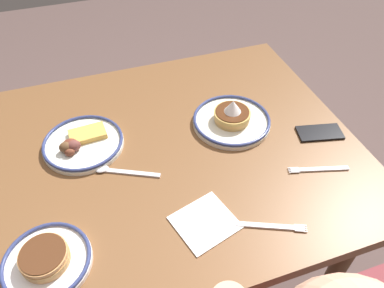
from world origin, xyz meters
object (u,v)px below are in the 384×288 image
at_px(fork_far, 272,226).
at_px(tea_spoon, 118,171).
at_px(plate_near_main, 82,143).
at_px(plate_far_companion, 232,119).
at_px(paper_napkin, 205,222).
at_px(fork_near, 318,169).
at_px(plate_center_pancakes, 46,260).
at_px(cell_phone, 320,133).

xyz_separation_m(fork_far, tea_spoon, (0.34, -0.31, 0.00)).
xyz_separation_m(plate_near_main, plate_far_companion, (-0.49, 0.05, 0.01)).
bearing_deg(paper_napkin, fork_far, 157.00).
bearing_deg(fork_near, plate_center_pancakes, 3.76).
bearing_deg(cell_phone, plate_center_pancakes, 24.84).
height_order(plate_far_companion, paper_napkin, plate_far_companion).
height_order(plate_far_companion, fork_far, plate_far_companion).
relative_size(cell_phone, fork_near, 0.80).
height_order(plate_near_main, fork_near, plate_near_main).
bearing_deg(cell_phone, plate_far_companion, -16.06).
xyz_separation_m(plate_near_main, plate_center_pancakes, (0.13, 0.38, 0.00)).
xyz_separation_m(plate_center_pancakes, fork_near, (-0.78, -0.05, -0.02)).
bearing_deg(tea_spoon, plate_near_main, -58.96).
bearing_deg(tea_spoon, fork_near, 162.01).
xyz_separation_m(paper_napkin, tea_spoon, (0.18, -0.25, 0.00)).
xyz_separation_m(paper_napkin, fork_far, (-0.16, 0.07, 0.00)).
distance_m(cell_phone, tea_spoon, 0.66).
bearing_deg(fork_near, fork_far, 30.59).
bearing_deg(tea_spoon, plate_center_pancakes, 47.47).
height_order(plate_far_companion, tea_spoon, plate_far_companion).
bearing_deg(paper_napkin, fork_near, -170.51).
distance_m(plate_near_main, cell_phone, 0.76).
bearing_deg(plate_far_companion, fork_far, 81.56).
bearing_deg(plate_center_pancakes, cell_phone, -167.87).
bearing_deg(fork_near, cell_phone, -124.13).
relative_size(fork_near, tea_spoon, 0.99).
relative_size(plate_center_pancakes, cell_phone, 1.47).
bearing_deg(fork_far, cell_phone, -139.64).
bearing_deg(fork_far, tea_spoon, -42.70).
bearing_deg(cell_phone, plate_near_main, -1.71).
relative_size(plate_center_pancakes, plate_far_companion, 0.81).
distance_m(paper_napkin, tea_spoon, 0.31).
distance_m(plate_near_main, tea_spoon, 0.17).
distance_m(fork_far, tea_spoon, 0.46).
distance_m(plate_far_companion, fork_far, 0.41).
distance_m(plate_center_pancakes, cell_phone, 0.89).
bearing_deg(plate_center_pancakes, tea_spoon, -132.53).
bearing_deg(tea_spoon, plate_far_companion, -167.01).
height_order(paper_napkin, tea_spoon, tea_spoon).
height_order(paper_napkin, fork_far, fork_far).
relative_size(cell_phone, fork_far, 0.83).
bearing_deg(cell_phone, fork_far, 53.07).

